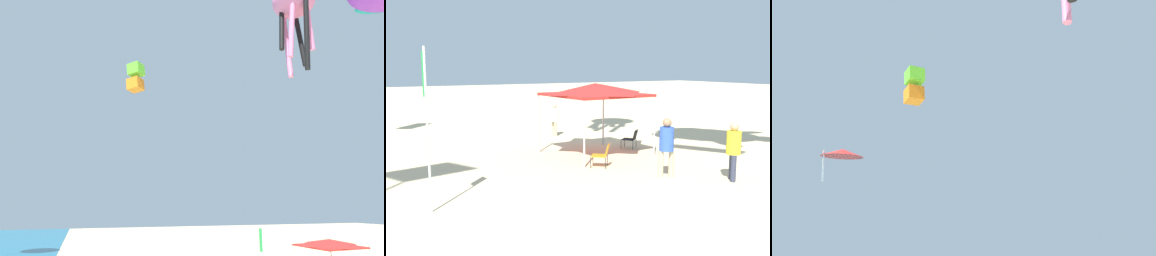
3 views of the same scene
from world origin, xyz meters
The scene contains 3 objects.
canopy_tent centered at (-1.04, 0.63, 2.59)m, with size 3.60×3.57×2.86m.
kite_box_lime centered at (2.52, 13.24, 14.00)m, with size 1.38×1.39×2.08m.
kite_octopus_pink centered at (-3.85, 4.07, 17.67)m, with size 2.71×2.71×6.02m.
Camera 1 is at (-19.98, 16.32, 5.03)m, focal length 30.94 mm.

